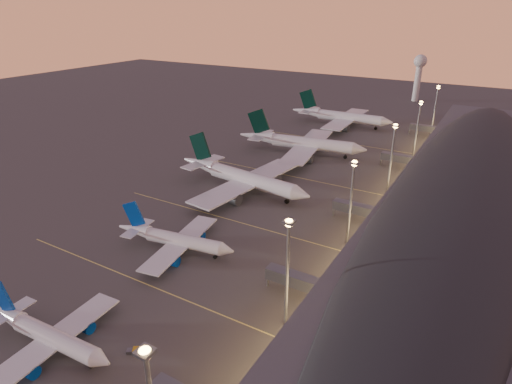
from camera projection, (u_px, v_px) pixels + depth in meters
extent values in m
plane|color=#43403D|center=(162.00, 275.00, 111.19)|extent=(700.00, 700.00, 0.00)
cylinder|color=silver|center=(56.00, 339.00, 85.36)|extent=(21.59, 4.81, 3.65)
cone|color=silver|center=(102.00, 361.00, 80.14)|extent=(3.65, 3.83, 3.65)
cone|color=silver|center=(6.00, 314.00, 91.71)|extent=(9.86, 4.17, 3.65)
cube|color=silver|center=(53.00, 340.00, 86.05)|extent=(7.89, 31.01, 0.40)
cylinder|color=navy|center=(83.00, 325.00, 91.76)|extent=(4.98, 3.00, 2.74)
cylinder|color=navy|center=(27.00, 369.00, 80.76)|extent=(4.98, 3.00, 2.74)
cube|color=navy|center=(2.00, 296.00, 89.60)|extent=(6.70, 0.91, 7.91)
cube|color=silver|center=(9.00, 313.00, 90.99)|extent=(4.05, 11.23, 0.26)
cylinder|color=black|center=(91.00, 365.00, 82.61)|extent=(0.31, 0.31, 1.44)
cylinder|color=black|center=(91.00, 365.00, 82.69)|extent=(1.05, 0.69, 1.02)
cylinder|color=black|center=(63.00, 338.00, 89.19)|extent=(0.31, 0.31, 1.44)
cylinder|color=black|center=(63.00, 339.00, 89.27)|extent=(1.05, 0.69, 1.02)
cylinder|color=black|center=(42.00, 354.00, 85.03)|extent=(0.31, 0.31, 1.44)
cylinder|color=black|center=(42.00, 355.00, 85.12)|extent=(1.05, 0.69, 1.02)
cylinder|color=silver|center=(184.00, 241.00, 120.18)|extent=(23.30, 7.46, 3.91)
cone|color=silver|center=(227.00, 250.00, 115.72)|extent=(4.27, 4.44, 3.91)
cone|color=silver|center=(134.00, 229.00, 125.56)|extent=(10.86, 5.49, 3.91)
cube|color=silver|center=(181.00, 243.00, 120.82)|extent=(11.75, 33.57, 0.43)
cylinder|color=navy|center=(196.00, 235.00, 127.28)|extent=(5.58, 3.71, 2.93)
cylinder|color=navy|center=(170.00, 260.00, 114.93)|extent=(5.58, 3.71, 2.93)
cube|color=navy|center=(134.00, 214.00, 123.34)|extent=(7.17, 1.70, 8.48)
cube|color=silver|center=(138.00, 228.00, 124.90)|extent=(5.52, 12.29, 0.27)
cylinder|color=black|center=(215.00, 256.00, 118.05)|extent=(0.36, 0.36, 1.54)
cylinder|color=black|center=(215.00, 257.00, 118.14)|extent=(1.19, 0.85, 1.09)
cylinder|color=black|center=(184.00, 244.00, 124.23)|extent=(0.36, 0.36, 1.54)
cylinder|color=black|center=(184.00, 244.00, 124.32)|extent=(1.19, 0.85, 1.09)
cylinder|color=black|center=(174.00, 253.00, 119.56)|extent=(0.36, 0.36, 1.54)
cylinder|color=black|center=(174.00, 254.00, 119.65)|extent=(1.19, 0.85, 1.09)
cylinder|color=silver|center=(252.00, 180.00, 157.82)|extent=(37.49, 10.14, 5.61)
cone|color=silver|center=(302.00, 195.00, 145.81)|extent=(6.63, 6.30, 5.61)
cone|color=silver|center=(200.00, 163.00, 172.54)|extent=(17.31, 7.63, 5.61)
cube|color=silver|center=(248.00, 181.00, 159.22)|extent=(17.37, 55.12, 0.62)
cylinder|color=#55575C|center=(270.00, 177.00, 167.97)|extent=(8.83, 5.21, 4.21)
cylinder|color=#55575C|center=(230.00, 197.00, 150.65)|extent=(8.83, 5.21, 4.21)
cube|color=black|center=(200.00, 146.00, 169.16)|extent=(11.08, 2.20, 12.44)
cube|color=silver|center=(203.00, 162.00, 171.07)|extent=(8.34, 20.10, 0.39)
cylinder|color=black|center=(287.00, 201.00, 150.72)|extent=(0.50, 0.50, 2.24)
cylinder|color=black|center=(287.00, 201.00, 150.85)|extent=(1.68, 1.17, 1.57)
cylinder|color=black|center=(252.00, 185.00, 163.92)|extent=(0.50, 0.50, 2.24)
cylinder|color=black|center=(252.00, 186.00, 164.05)|extent=(1.68, 1.17, 1.57)
cylinder|color=black|center=(239.00, 191.00, 158.22)|extent=(0.50, 0.50, 2.24)
cylinder|color=black|center=(239.00, 192.00, 158.35)|extent=(1.68, 1.17, 1.57)
cylinder|color=silver|center=(312.00, 144.00, 198.41)|extent=(38.29, 11.29, 5.73)
cone|color=silver|center=(360.00, 149.00, 190.91)|extent=(6.89, 6.57, 5.73)
cone|color=silver|center=(257.00, 136.00, 207.50)|extent=(17.76, 8.20, 5.73)
cube|color=silver|center=(308.00, 146.00, 199.44)|extent=(19.09, 56.36, 0.63)
cylinder|color=#55575C|center=(317.00, 143.00, 210.14)|extent=(9.09, 5.52, 4.29)
cylinder|color=#55575C|center=(303.00, 158.00, 189.46)|extent=(9.09, 5.52, 4.29)
cube|color=black|center=(259.00, 121.00, 204.23)|extent=(11.30, 2.53, 12.71)
cube|color=silver|center=(261.00, 135.00, 206.45)|extent=(9.00, 20.61, 0.40)
cylinder|color=black|center=(345.00, 156.00, 194.60)|extent=(0.52, 0.52, 2.29)
cylinder|color=black|center=(345.00, 157.00, 194.73)|extent=(1.73, 1.23, 1.60)
cylinder|color=black|center=(307.00, 149.00, 204.47)|extent=(0.52, 0.52, 2.29)
cylinder|color=black|center=(307.00, 150.00, 204.61)|extent=(1.73, 1.23, 1.60)
cylinder|color=black|center=(303.00, 154.00, 197.66)|extent=(0.52, 0.52, 2.29)
cylinder|color=black|center=(303.00, 155.00, 197.80)|extent=(1.73, 1.23, 1.60)
cylinder|color=silver|center=(349.00, 118.00, 244.99)|extent=(37.24, 6.46, 5.61)
cone|color=silver|center=(387.00, 122.00, 235.38)|extent=(6.11, 5.75, 5.61)
cone|color=silver|center=(306.00, 111.00, 256.72)|extent=(16.89, 5.99, 5.61)
cube|color=silver|center=(346.00, 119.00, 246.19)|extent=(12.01, 54.50, 0.62)
cylinder|color=#55575C|center=(354.00, 118.00, 255.96)|extent=(8.48, 4.40, 4.21)
cylinder|color=#55575C|center=(341.00, 127.00, 236.87)|extent=(8.48, 4.40, 4.21)
cube|color=black|center=(308.00, 99.00, 253.42)|extent=(11.09, 1.09, 12.46)
cube|color=silver|center=(309.00, 110.00, 255.47)|extent=(6.43, 19.67, 0.39)
cylinder|color=black|center=(376.00, 128.00, 239.62)|extent=(0.46, 0.46, 2.25)
cylinder|color=black|center=(376.00, 128.00, 239.76)|extent=(1.59, 1.02, 1.57)
cylinder|color=black|center=(346.00, 122.00, 251.05)|extent=(0.46, 0.46, 2.25)
cylinder|color=black|center=(346.00, 123.00, 251.18)|extent=(1.59, 1.02, 1.57)
cylinder|color=black|center=(342.00, 125.00, 244.76)|extent=(0.46, 0.46, 2.25)
cylinder|color=black|center=(342.00, 126.00, 244.90)|extent=(1.59, 1.02, 1.57)
cube|color=#48484C|center=(460.00, 203.00, 137.24)|extent=(40.00, 255.00, 12.00)
ellipsoid|color=black|center=(464.00, 186.00, 134.82)|extent=(39.00, 253.00, 10.92)
cube|color=#F5B75E|center=(396.00, 193.00, 147.01)|extent=(0.40, 244.80, 8.00)
cube|color=#55575C|center=(297.00, 280.00, 101.50)|extent=(16.00, 3.20, 3.00)
cylinder|color=slate|center=(268.00, 278.00, 106.14)|extent=(0.70, 0.70, 4.40)
cube|color=#55575C|center=(358.00, 209.00, 137.01)|extent=(16.00, 3.20, 3.00)
cylinder|color=slate|center=(334.00, 210.00, 141.65)|extent=(0.70, 0.70, 4.40)
cube|color=#55575C|center=(400.00, 158.00, 182.00)|extent=(16.00, 3.20, 3.00)
cylinder|color=slate|center=(381.00, 160.00, 186.64)|extent=(0.70, 0.70, 4.40)
cube|color=#55575C|center=(426.00, 128.00, 226.19)|extent=(16.00, 3.20, 3.00)
cylinder|color=slate|center=(409.00, 130.00, 230.83)|extent=(0.70, 0.70, 4.40)
cube|color=slate|center=(145.00, 352.00, 52.78)|extent=(2.20, 2.20, 0.50)
sphere|color=#FFB451|center=(145.00, 353.00, 52.86)|extent=(1.80, 1.80, 1.80)
cylinder|color=slate|center=(287.00, 276.00, 89.46)|extent=(0.70, 0.70, 25.00)
cube|color=slate|center=(289.00, 222.00, 84.35)|extent=(2.20, 2.20, 0.50)
sphere|color=#FFB451|center=(289.00, 223.00, 84.43)|extent=(1.80, 1.80, 1.80)
cylinder|color=slate|center=(350.00, 205.00, 121.03)|extent=(0.70, 0.70, 25.00)
cube|color=slate|center=(355.00, 163.00, 115.92)|extent=(2.20, 2.20, 0.50)
sphere|color=#FFB451|center=(355.00, 163.00, 116.00)|extent=(1.80, 1.80, 1.80)
cylinder|color=slate|center=(391.00, 159.00, 156.54)|extent=(0.70, 0.70, 25.00)
cube|color=slate|center=(396.00, 125.00, 151.43)|extent=(2.20, 2.20, 0.50)
sphere|color=#FFB451|center=(396.00, 126.00, 151.51)|extent=(1.80, 1.80, 1.80)
cylinder|color=slate|center=(417.00, 131.00, 192.06)|extent=(0.70, 0.70, 25.00)
cube|color=slate|center=(421.00, 102.00, 186.94)|extent=(2.20, 2.20, 0.50)
sphere|color=#FFB451|center=(421.00, 103.00, 187.02)|extent=(1.80, 1.80, 1.80)
cylinder|color=slate|center=(434.00, 111.00, 227.57)|extent=(0.70, 0.70, 25.00)
cube|color=slate|center=(439.00, 87.00, 222.46)|extent=(2.20, 2.20, 0.50)
sphere|color=#FFB451|center=(438.00, 87.00, 222.54)|extent=(1.80, 1.80, 1.80)
cylinder|color=silver|center=(417.00, 83.00, 306.51)|extent=(4.40, 4.40, 26.00)
sphere|color=silver|center=(420.00, 61.00, 300.47)|extent=(9.00, 9.00, 9.00)
cube|color=#D8C659|center=(148.00, 285.00, 107.24)|extent=(90.00, 0.36, 0.00)
cube|color=#D8C659|center=(235.00, 221.00, 138.81)|extent=(90.00, 0.36, 0.00)
cube|color=#D8C659|center=(295.00, 177.00, 174.32)|extent=(90.00, 0.36, 0.00)
cube|color=#D8C659|center=(342.00, 143.00, 217.73)|extent=(90.00, 0.36, 0.00)
cube|color=gold|center=(139.00, 350.00, 86.22)|extent=(2.69, 2.43, 1.05)
cube|color=#55575C|center=(130.00, 351.00, 86.22)|extent=(1.79, 1.76, 0.76)
cylinder|color=black|center=(144.00, 349.00, 87.03)|extent=(0.45, 0.37, 0.42)
cylinder|color=black|center=(142.00, 354.00, 85.72)|extent=(0.45, 0.37, 0.42)
cylinder|color=black|center=(135.00, 349.00, 86.97)|extent=(0.45, 0.37, 0.42)
cylinder|color=black|center=(134.00, 354.00, 85.67)|extent=(0.45, 0.37, 0.42)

